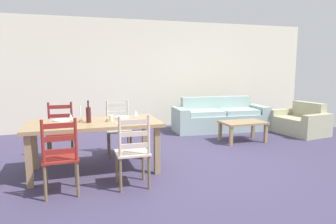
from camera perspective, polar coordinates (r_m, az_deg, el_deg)
ground_plane at (r=5.04m, az=3.05°, el=-9.61°), size 9.60×9.60×0.02m
wall_far at (r=7.96m, az=-5.50°, el=6.95°), size 9.60×0.16×2.70m
dining_table at (r=4.63m, az=-13.55°, el=-2.83°), size 1.90×0.96×0.75m
dining_chair_near_left at (r=3.92m, az=-19.27°, el=-7.89°), size 0.43×0.41×0.96m
dining_chair_near_right at (r=3.98m, az=-6.51°, el=-7.25°), size 0.43×0.41×0.96m
dining_chair_far_left at (r=5.40m, az=-19.22°, el=-3.49°), size 0.44×0.42×0.96m
dining_chair_far_right at (r=5.47m, az=-9.13°, el=-2.97°), size 0.44×0.42×0.96m
dinner_plate_near_left at (r=4.36m, az=-19.24°, el=-2.49°), size 0.24×0.24×0.02m
fork_near_left at (r=4.37m, az=-21.20°, el=-2.65°), size 0.02×0.17×0.01m
dinner_plate_near_right at (r=4.43m, az=-7.52°, el=-1.92°), size 0.24×0.24×0.02m
fork_near_right at (r=4.40m, az=-9.44°, el=-2.09°), size 0.03×0.17×0.01m
dinner_plate_far_left at (r=4.85m, az=-19.13°, el=-1.41°), size 0.24×0.24×0.02m
fork_far_left at (r=4.86m, az=-20.90°, el=-1.56°), size 0.02×0.17×0.01m
dinner_plate_far_right at (r=4.91m, az=-8.59°, el=-0.92°), size 0.24×0.24×0.02m
fork_far_right at (r=4.89m, az=-10.32°, el=-1.07°), size 0.03×0.17×0.01m
wine_bottle at (r=4.56m, az=-14.48°, el=-0.43°), size 0.07×0.07×0.32m
wine_glass_near_left at (r=4.45m, az=-17.56°, el=-0.85°), size 0.06×0.06×0.16m
wine_glass_near_right at (r=4.56m, az=-5.96°, el=-0.29°), size 0.06×0.06×0.16m
coffee_cup_primary at (r=4.63m, az=-10.50°, el=-1.08°), size 0.07×0.07×0.09m
candle_tall at (r=4.62m, az=-15.87°, el=-0.98°), size 0.05×0.05×0.25m
candle_short at (r=4.59m, az=-11.08°, el=-1.22°), size 0.05×0.05×0.16m
couch at (r=7.67m, az=9.51°, el=-1.12°), size 2.33×0.96×0.80m
coffee_table at (r=6.58m, az=13.67°, el=-2.28°), size 0.90×0.56×0.42m
armchair_upholstered at (r=7.81m, az=23.37°, el=-1.85°), size 0.95×1.26×0.72m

